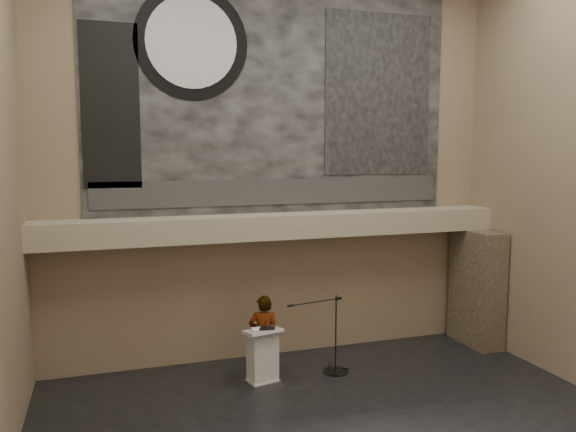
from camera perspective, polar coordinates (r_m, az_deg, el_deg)
name	(u,v)px	position (r m, az deg, el deg)	size (l,w,h in m)	color
wall_back	(276,164)	(12.22, -1.18, 5.30)	(10.00, 0.02, 8.50)	#846B54
wall_front	(562,184)	(5.15, 26.06, 2.92)	(10.00, 0.02, 8.50)	#846B54
soffit	(282,226)	(11.94, -0.60, -0.98)	(10.00, 0.80, 0.50)	#9E937A
sprinkler_left	(208,243)	(11.55, -8.11, -2.71)	(0.04, 0.04, 0.06)	#B2893D
sprinkler_right	(364,235)	(12.64, 7.71, -1.91)	(0.04, 0.04, 0.06)	#B2893D
banner	(277,96)	(12.25, -1.16, 12.10)	(8.00, 0.05, 5.00)	black
banner_text_strip	(277,192)	(12.18, -1.08, 2.48)	(7.76, 0.02, 0.55)	#2A2A2A
banner_clock_rim	(192,42)	(11.95, -9.77, 16.99)	(2.30, 2.30, 0.02)	black
banner_clock_face	(192,42)	(11.93, -9.75, 17.01)	(1.84, 1.84, 0.02)	silver
banner_building_print	(379,95)	(13.13, 9.19, 12.08)	(2.60, 0.02, 3.60)	black
banner_brick_print	(111,106)	(11.64, -17.58, 10.60)	(1.10, 0.02, 3.20)	black
stone_pier	(477,287)	(13.97, 18.62, -6.89)	(0.60, 1.40, 2.70)	#44382A
lectern	(263,357)	(11.26, -2.60, -14.07)	(0.77, 0.62, 1.13)	silver
binder	(267,329)	(11.05, -2.11, -11.37)	(0.29, 0.23, 0.04)	black
papers	(259,329)	(11.06, -2.98, -11.43)	(0.22, 0.31, 0.01)	white
speaker_person	(264,336)	(11.49, -2.46, -12.11)	(0.61, 0.40, 1.68)	silver
mic_stand	(334,361)	(11.93, 4.71, -14.48)	(1.36, 0.52, 1.62)	black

